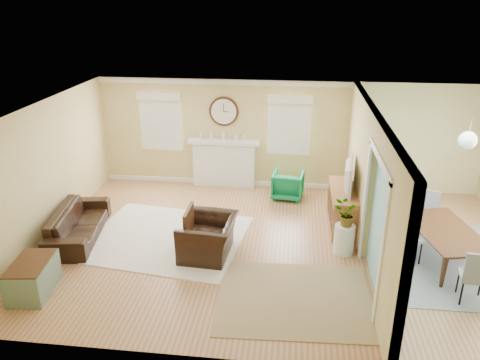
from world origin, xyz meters
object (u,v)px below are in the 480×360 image
object	(u,v)px
sofa	(78,223)
dining_table	(445,245)
eames_chair	(209,237)
credenza	(343,208)
green_chair	(288,185)

from	to	relation	value
sofa	dining_table	xyz separation A→B (m)	(6.82, -0.07, 0.01)
eames_chair	credenza	bearing A→B (deg)	124.05
eames_chair	credenza	distance (m)	2.89
credenza	dining_table	distance (m)	2.05
dining_table	eames_chair	bearing A→B (deg)	81.72
eames_chair	green_chair	xyz separation A→B (m)	(1.36, 2.74, -0.03)
eames_chair	credenza	world-z (taller)	credenza
eames_chair	green_chair	size ratio (longest dim) A/B	1.55
green_chair	credenza	xyz separation A→B (m)	(1.13, -1.29, 0.08)
eames_chair	green_chair	distance (m)	3.06
sofa	credenza	xyz separation A→B (m)	(5.13, 1.10, 0.10)
dining_table	credenza	bearing A→B (deg)	43.20
green_chair	dining_table	size ratio (longest dim) A/B	0.40
sofa	dining_table	bearing A→B (deg)	-99.40
eames_chair	green_chair	bearing A→B (deg)	157.46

